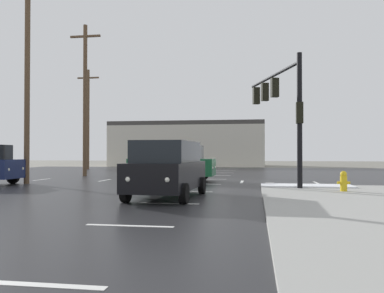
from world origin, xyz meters
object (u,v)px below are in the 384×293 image
at_px(traffic_signal_mast, 280,100).
at_px(suv_black, 168,168).
at_px(suv_green, 172,162).
at_px(fire_hydrant, 344,181).
at_px(utility_pole_mid, 27,78).
at_px(utility_pole_distant, 88,117).
at_px(utility_pole_far, 85,97).

xyz_separation_m(traffic_signal_mast, suv_black, (-4.31, -5.45, -3.08)).
xyz_separation_m(suv_green, suv_black, (1.56, -8.26, 0.00)).
distance_m(fire_hydrant, suv_green, 10.12).
height_order(utility_pole_mid, utility_pole_distant, utility_pole_mid).
distance_m(suv_green, utility_pole_mid, 9.00).
xyz_separation_m(suv_green, utility_pole_mid, (-7.21, -2.94, 4.52)).
bearing_deg(traffic_signal_mast, suv_black, 123.47).
bearing_deg(fire_hydrant, utility_pole_far, 146.18).
bearing_deg(fire_hydrant, utility_pole_distant, 133.05).
height_order(traffic_signal_mast, utility_pole_far, utility_pole_far).
bearing_deg(utility_pole_distant, suv_black, -60.49).
bearing_deg(suv_green, fire_hydrant, -35.82).
relative_size(utility_pole_far, utility_pole_distant, 1.08).
bearing_deg(utility_pole_distant, traffic_signal_mast, -45.58).
relative_size(traffic_signal_mast, suv_green, 1.30).
xyz_separation_m(traffic_signal_mast, suv_green, (-5.87, 2.81, -3.08)).
relative_size(fire_hydrant, utility_pole_distant, 0.08).
height_order(suv_black, utility_pole_mid, utility_pole_mid).
relative_size(traffic_signal_mast, fire_hydrant, 7.97).
bearing_deg(suv_black, traffic_signal_mast, 144.04).
distance_m(suv_black, utility_pole_mid, 11.20).
bearing_deg(traffic_signal_mast, utility_pole_mid, 72.40).
bearing_deg(utility_pole_mid, fire_hydrant, -11.54).
bearing_deg(suv_green, utility_pole_distant, 128.74).
bearing_deg(utility_pole_far, utility_pole_mid, -90.87).
bearing_deg(traffic_signal_mast, utility_pole_far, 43.75).
bearing_deg(suv_green, suv_black, -78.30).
xyz_separation_m(suv_black, utility_pole_distant, (-13.19, 23.31, 4.06)).
relative_size(suv_green, utility_pole_far, 0.46).
xyz_separation_m(traffic_signal_mast, fire_hydrant, (2.21, -3.25, -3.64)).
xyz_separation_m(traffic_signal_mast, utility_pole_mid, (-13.07, -0.12, 1.44)).
height_order(traffic_signal_mast, suv_green, traffic_signal_mast).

